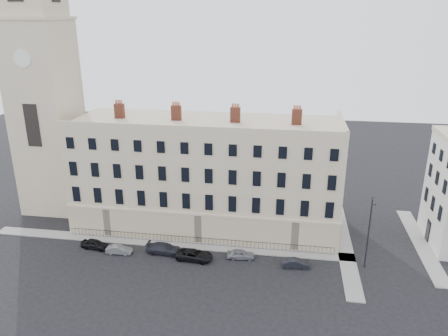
# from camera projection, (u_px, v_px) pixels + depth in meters

# --- Properties ---
(ground) EXTENTS (160.00, 160.00, 0.00)m
(ground) POSITION_uv_depth(u_px,v_px,m) (238.00, 271.00, 51.34)
(ground) COLOR black
(ground) RESTS_ON ground
(terrace) EXTENTS (36.22, 12.22, 17.00)m
(terrace) POSITION_uv_depth(u_px,v_px,m) (207.00, 174.00, 60.80)
(terrace) COLOR beige
(terrace) RESTS_ON ground
(church_tower) EXTENTS (8.00, 8.13, 44.00)m
(church_tower) POSITION_uv_depth(u_px,v_px,m) (43.00, 87.00, 62.38)
(church_tower) COLOR beige
(church_tower) RESTS_ON ground
(pavement_terrace) EXTENTS (48.00, 2.00, 0.12)m
(pavement_terrace) POSITION_uv_depth(u_px,v_px,m) (167.00, 243.00, 57.41)
(pavement_terrace) COLOR gray
(pavement_terrace) RESTS_ON ground
(pavement_east_return) EXTENTS (2.00, 24.00, 0.12)m
(pavement_east_return) POSITION_uv_depth(u_px,v_px,m) (344.00, 245.00, 56.89)
(pavement_east_return) COLOR gray
(pavement_east_return) RESTS_ON ground
(pavement_adjacent) EXTENTS (2.00, 20.00, 0.12)m
(pavement_adjacent) POSITION_uv_depth(u_px,v_px,m) (421.00, 244.00, 57.32)
(pavement_adjacent) COLOR gray
(pavement_adjacent) RESTS_ON ground
(railings) EXTENTS (35.00, 0.04, 0.96)m
(railings) POSITION_uv_depth(u_px,v_px,m) (197.00, 241.00, 57.04)
(railings) COLOR black
(railings) RESTS_ON ground
(car_a) EXTENTS (3.78, 1.88, 1.24)m
(car_a) POSITION_uv_depth(u_px,v_px,m) (95.00, 244.00, 56.11)
(car_a) COLOR black
(car_a) RESTS_ON ground
(car_b) EXTENTS (3.29, 1.23, 1.07)m
(car_b) POSITION_uv_depth(u_px,v_px,m) (119.00, 250.00, 54.96)
(car_b) COLOR slate
(car_b) RESTS_ON ground
(car_c) EXTENTS (4.63, 2.06, 1.32)m
(car_c) POSITION_uv_depth(u_px,v_px,m) (164.00, 249.00, 54.94)
(car_c) COLOR #22242E
(car_c) RESTS_ON ground
(car_d) EXTENTS (4.72, 2.44, 1.27)m
(car_d) POSITION_uv_depth(u_px,v_px,m) (194.00, 255.00, 53.55)
(car_d) COLOR black
(car_d) RESTS_ON ground
(car_e) EXTENTS (3.53, 1.70, 1.16)m
(car_e) POSITION_uv_depth(u_px,v_px,m) (241.00, 254.00, 53.84)
(car_e) COLOR gray
(car_e) RESTS_ON ground
(car_f) EXTENTS (3.35, 1.41, 1.08)m
(car_f) POSITION_uv_depth(u_px,v_px,m) (296.00, 263.00, 51.97)
(car_f) COLOR black
(car_f) RESTS_ON ground
(streetlamp) EXTENTS (0.32, 1.99, 9.17)m
(streetlamp) POSITION_uv_depth(u_px,v_px,m) (369.00, 230.00, 50.36)
(streetlamp) COLOR #28282C
(streetlamp) RESTS_ON ground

